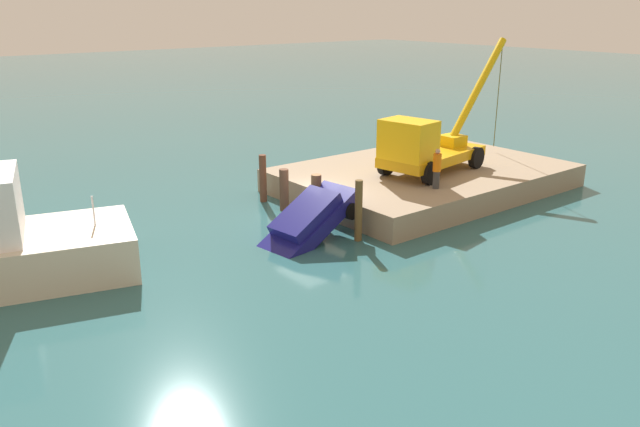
% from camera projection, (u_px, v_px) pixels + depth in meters
% --- Properties ---
extents(ground, '(200.00, 200.00, 0.00)m').
position_uv_depth(ground, '(314.00, 216.00, 26.35)').
color(ground, '#2D6066').
extents(dock, '(12.93, 9.03, 1.06)m').
position_uv_depth(dock, '(424.00, 178.00, 30.07)').
color(dock, gray).
rests_on(dock, ground).
extents(crane_truck, '(8.74, 3.38, 5.77)m').
position_uv_depth(crane_truck, '(426.00, 145.00, 28.29)').
color(crane_truck, orange).
rests_on(crane_truck, dock).
extents(dock_worker, '(0.34, 0.34, 1.69)m').
position_uv_depth(dock_worker, '(437.00, 168.00, 26.16)').
color(dock_worker, '#3A3A3A').
rests_on(dock_worker, dock).
extents(salvaged_car, '(4.48, 2.45, 2.67)m').
position_uv_depth(salvaged_car, '(306.00, 224.00, 23.37)').
color(salvaged_car, navy).
rests_on(salvaged_car, ground).
extents(piling_near, '(0.32, 0.32, 2.12)m').
position_uv_depth(piling_near, '(263.00, 178.00, 27.94)').
color(piling_near, brown).
rests_on(piling_near, ground).
extents(piling_mid, '(0.39, 0.39, 1.80)m').
position_uv_depth(piling_mid, '(284.00, 190.00, 26.79)').
color(piling_mid, brown).
rests_on(piling_mid, ground).
extents(piling_far, '(0.41, 0.41, 2.07)m').
position_uv_depth(piling_far, '(316.00, 200.00, 24.96)').
color(piling_far, brown).
rests_on(piling_far, ground).
extents(piling_end, '(0.28, 0.28, 2.32)m').
position_uv_depth(piling_end, '(359.00, 211.00, 23.24)').
color(piling_end, brown).
rests_on(piling_end, ground).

